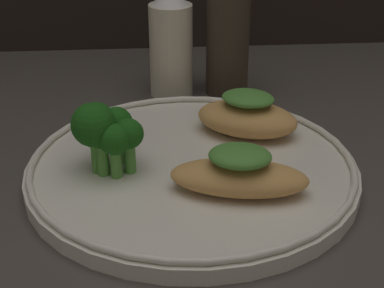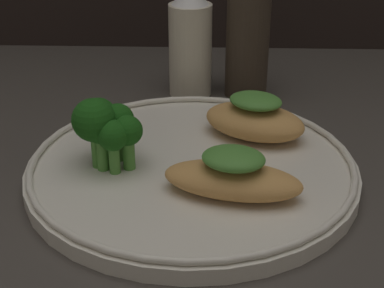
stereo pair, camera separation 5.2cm
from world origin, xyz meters
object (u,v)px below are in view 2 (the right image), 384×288
(plate, at_px, (192,168))
(broccoli_bunch, at_px, (105,125))
(pepper_grinder, at_px, (248,27))
(sauce_bottle, at_px, (190,43))

(plate, height_order, broccoli_bunch, broccoli_bunch)
(plate, xyz_separation_m, broccoli_bunch, (-0.08, -0.00, 0.04))
(broccoli_bunch, bearing_deg, pepper_grinder, 57.01)
(broccoli_bunch, distance_m, sauce_bottle, 0.22)
(pepper_grinder, bearing_deg, sauce_bottle, 180.00)
(broccoli_bunch, relative_size, sauce_bottle, 0.49)
(plate, relative_size, pepper_grinder, 1.64)
(plate, distance_m, sauce_bottle, 0.21)
(plate, bearing_deg, broccoli_bunch, -176.86)
(pepper_grinder, bearing_deg, plate, -106.06)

